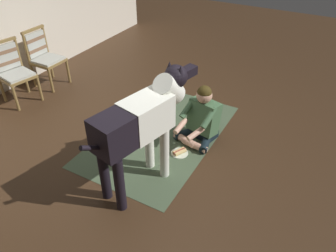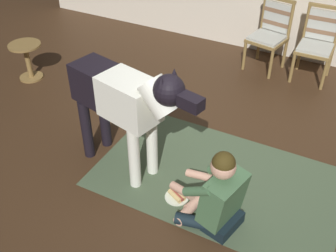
% 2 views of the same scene
% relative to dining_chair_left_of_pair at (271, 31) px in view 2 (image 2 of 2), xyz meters
% --- Properties ---
extents(ground_plane, '(14.45, 14.45, 0.00)m').
position_rel_dining_chair_left_of_pair_xyz_m(ground_plane, '(-0.02, -2.49, -0.54)').
color(ground_plane, '#392516').
extents(area_rug, '(2.40, 1.46, 0.01)m').
position_rel_dining_chair_left_of_pair_xyz_m(area_rug, '(0.27, -2.52, -0.54)').
color(area_rug, '#42533A').
rests_on(area_rug, ground).
extents(dining_chair_left_of_pair, '(0.54, 0.54, 0.98)m').
position_rel_dining_chair_left_of_pair_xyz_m(dining_chair_left_of_pair, '(0.00, 0.00, 0.00)').
color(dining_chair_left_of_pair, olive).
rests_on(dining_chair_left_of_pair, ground).
extents(dining_chair_right_of_pair, '(0.46, 0.47, 0.98)m').
position_rel_dining_chair_left_of_pair_xyz_m(dining_chair_right_of_pair, '(0.64, 0.00, 0.00)').
color(dining_chair_right_of_pair, olive).
rests_on(dining_chair_right_of_pair, ground).
extents(person_sitting_on_floor, '(0.68, 0.57, 0.81)m').
position_rel_dining_chair_left_of_pair_xyz_m(person_sitting_on_floor, '(0.46, -3.04, -0.21)').
color(person_sitting_on_floor, black).
rests_on(person_sitting_on_floor, ground).
extents(large_dog, '(1.61, 0.56, 1.32)m').
position_rel_dining_chair_left_of_pair_xyz_m(large_dog, '(-0.59, -2.80, 0.30)').
color(large_dog, white).
rests_on(large_dog, ground).
extents(hot_dog_on_plate, '(0.23, 0.23, 0.06)m').
position_rel_dining_chair_left_of_pair_xyz_m(hot_dog_on_plate, '(0.02, -2.94, -0.52)').
color(hot_dog_on_plate, silver).
rests_on(hot_dog_on_plate, ground).
extents(round_side_table, '(0.43, 0.43, 0.51)m').
position_rel_dining_chair_left_of_pair_xyz_m(round_side_table, '(-2.80, -1.86, -0.24)').
color(round_side_table, olive).
rests_on(round_side_table, ground).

